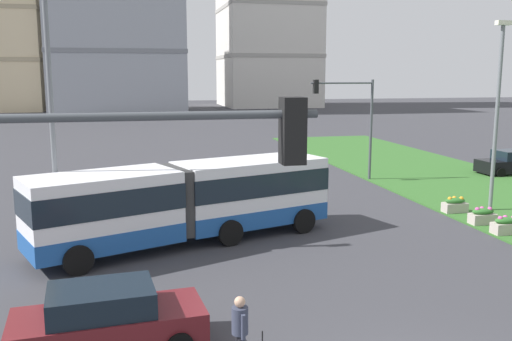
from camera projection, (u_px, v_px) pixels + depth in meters
articulated_bus at (187, 201)px, 21.36m from camera, size 11.91×6.37×3.00m
car_maroon_sedan at (107, 321)px, 13.06m from camera, size 4.54×2.32×1.58m
car_black_sedan at (512, 163)px, 36.24m from camera, size 4.44×2.11×1.58m
pedestrian_crossing at (240, 329)px, 12.07m from camera, size 0.36×0.58×1.74m
flower_planter_3 at (506, 225)px, 22.55m from camera, size 1.10×0.56×0.74m
flower_planter_4 at (483, 216)px, 24.03m from camera, size 1.10×0.56×0.74m
flower_planter_5 at (455, 205)px, 26.06m from camera, size 1.10×0.56×0.74m
traffic_light_near_left at (101, 267)px, 6.47m from camera, size 3.92×0.28×6.14m
traffic_light_far_right at (352, 112)px, 33.40m from camera, size 3.93×0.28×6.09m
streetlight_left at (51, 103)px, 19.50m from camera, size 0.70×0.28×9.94m
streetlight_median at (497, 109)px, 25.77m from camera, size 0.70×0.28×8.78m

